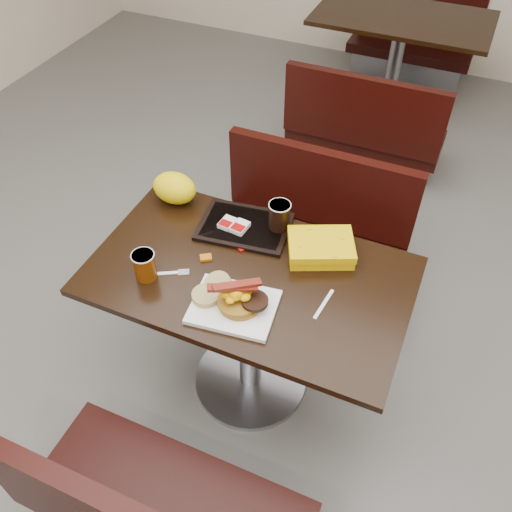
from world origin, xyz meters
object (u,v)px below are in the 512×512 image
at_px(table_far, 394,68).
at_px(fork, 164,273).
at_px(clamshell, 321,248).
at_px(bench_near_s, 168,488).
at_px(bench_far_n, 414,32).
at_px(tray, 244,227).
at_px(bench_near_n, 306,232).
at_px(pancake_stack, 240,302).
at_px(hashbrown_sleeve_right, 240,227).
at_px(table_near, 250,333).
at_px(coffee_cup_far, 279,216).
at_px(platter, 234,307).
at_px(hashbrown_sleeve_left, 227,223).
at_px(bench_far_s, 368,116).
at_px(coffee_cup_near, 145,266).
at_px(paper_bag, 175,188).
at_px(knife, 324,304).

distance_m(table_far, fork, 2.77).
bearing_deg(clamshell, bench_near_s, -127.26).
height_order(table_far, clamshell, clamshell).
bearing_deg(bench_far_n, tray, -92.22).
distance_m(bench_near_n, pancake_stack, 0.96).
distance_m(bench_near_n, bench_far_n, 2.60).
bearing_deg(hashbrown_sleeve_right, table_near, -50.33).
height_order(coffee_cup_far, clamshell, coffee_cup_far).
distance_m(bench_near_n, table_far, 1.90).
bearing_deg(coffee_cup_far, platter, -89.29).
distance_m(bench_near_s, hashbrown_sleeve_left, 1.00).
xyz_separation_m(bench_far_s, coffee_cup_near, (-0.35, -2.06, 0.45)).
height_order(bench_far_n, hashbrown_sleeve_right, hashbrown_sleeve_right).
relative_size(bench_far_s, coffee_cup_near, 8.87).
xyz_separation_m(fork, coffee_cup_far, (0.30, 0.40, 0.07)).
relative_size(platter, coffee_cup_far, 2.56).
relative_size(bench_far_s, pancake_stack, 6.68).
relative_size(platter, coffee_cup_near, 2.62).
xyz_separation_m(bench_far_n, fork, (-0.29, -3.43, 0.39)).
bearing_deg(platter, bench_far_n, 83.27).
bearing_deg(clamshell, hashbrown_sleeve_right, 157.69).
height_order(hashbrown_sleeve_left, hashbrown_sleeve_right, hashbrown_sleeve_right).
bearing_deg(table_far, pancake_stack, -89.24).
bearing_deg(table_near, hashbrown_sleeve_left, 133.27).
bearing_deg(bench_near_n, bench_near_s, -90.00).
bearing_deg(coffee_cup_near, table_far, 82.88).
height_order(table_near, bench_near_s, table_near).
height_order(pancake_stack, fork, pancake_stack).
height_order(fork, hashbrown_sleeve_left, hashbrown_sleeve_left).
height_order(bench_near_s, fork, fork).
bearing_deg(bench_near_n, fork, -109.40).
relative_size(table_near, bench_near_n, 1.20).
bearing_deg(bench_near_n, bench_far_s, 90.00).
bearing_deg(pancake_stack, hashbrown_sleeve_right, 114.55).
bearing_deg(tray, bench_far_n, 80.27).
xyz_separation_m(table_far, tray, (-0.12, -2.38, 0.38)).
height_order(fork, clamshell, clamshell).
bearing_deg(bench_far_s, paper_bag, -105.75).
relative_size(bench_far_n, pancake_stack, 6.68).
distance_m(bench_near_s, fork, 0.75).
bearing_deg(bench_far_s, bench_near_s, -90.00).
height_order(bench_far_s, platter, platter).
bearing_deg(hashbrown_sleeve_right, bench_far_s, 92.35).
relative_size(bench_near_s, knife, 6.62).
bearing_deg(table_near, coffee_cup_near, -154.58).
bearing_deg(table_near, fork, -156.16).
bearing_deg(clamshell, hashbrown_sleeve_left, 157.16).
bearing_deg(hashbrown_sleeve_left, bench_near_s, -72.48).
bearing_deg(bench_near_n, clamshell, -67.06).
height_order(bench_far_s, tray, tray).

